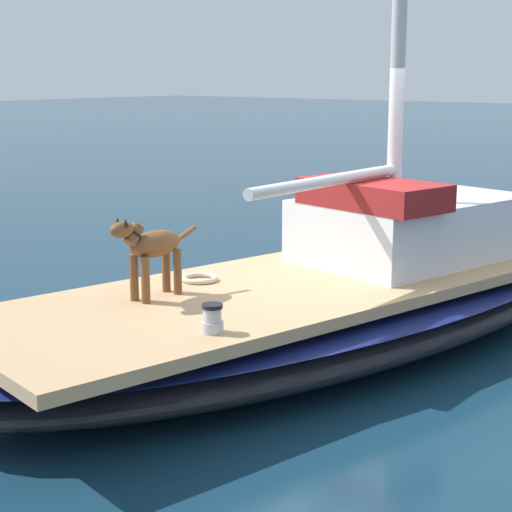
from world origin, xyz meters
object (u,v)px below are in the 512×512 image
(sailboat_main, at_px, (324,310))
(dog_brown, at_px, (151,248))
(coiled_rope, at_px, (200,278))
(deck_winch, at_px, (212,319))

(sailboat_main, distance_m, dog_brown, 1.83)
(dog_brown, xyz_separation_m, coiled_rope, (-0.10, 0.67, -0.40))
(sailboat_main, bearing_deg, deck_winch, -79.73)
(sailboat_main, xyz_separation_m, deck_winch, (0.35, -1.93, 0.42))
(dog_brown, height_order, deck_winch, dog_brown)
(dog_brown, bearing_deg, sailboat_main, 67.08)
(sailboat_main, relative_size, dog_brown, 8.11)
(coiled_rope, bearing_deg, deck_winch, -44.10)
(deck_winch, relative_size, coiled_rope, 0.65)
(deck_winch, height_order, coiled_rope, deck_winch)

